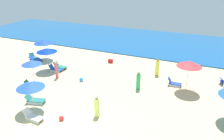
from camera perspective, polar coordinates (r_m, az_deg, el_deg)
The scene contains 22 objects.
ground_plane at distance 14.62m, azimuth -12.96°, elevation -16.80°, with size 60.00×60.00×0.00m, color beige.
ocean at distance 33.72m, azimuth 10.48°, elevation 7.14°, with size 60.00×14.08×0.12m, color #1B599B.
umbrella_0 at distance 23.55m, azimuth -16.50°, elevation 4.95°, with size 2.10×2.10×2.41m.
lounge_chair_0_0 at distance 23.74m, azimuth -14.42°, elevation 0.23°, with size 1.39×0.65×0.70m.
lounge_chair_0_1 at distance 24.21m, azimuth -13.34°, elevation 0.90°, with size 1.39×0.67×0.76m.
umbrella_1 at distance 16.79m, azimuth -20.33°, elevation -3.69°, with size 2.02×2.02×2.26m.
lounge_chair_1_0 at distance 16.56m, azimuth -19.76°, elevation -11.25°, with size 1.54×0.67×0.71m.
lounge_chair_1_1 at distance 18.48m, azimuth -19.26°, elevation -7.33°, with size 1.60×0.99×0.68m.
umbrella_3 at distance 19.43m, azimuth 19.35°, elevation 1.56°, with size 2.08×2.08×2.74m.
lounge_chair_3_0 at distance 20.80m, azimuth 15.71°, elevation -3.27°, with size 1.25×0.60×0.76m.
umbrella_4 at distance 21.09m, azimuth -20.06°, elevation 1.86°, with size 1.82×1.82×2.26m.
lounge_chair_4_0 at distance 20.97m, azimuth -20.05°, elevation -3.63°, with size 1.35×0.98×0.70m.
umbrella_5 at distance 26.84m, azimuth -17.23°, elevation 7.04°, with size 2.30×2.30×2.43m.
lounge_chair_5_0 at distance 27.09m, azimuth -19.15°, elevation 2.58°, with size 1.57×0.88×0.63m.
lounge_chair_5_1 at distance 27.89m, azimuth -19.49°, elevation 3.09°, with size 1.49×0.99×0.68m.
beachgoer_0 at distance 15.78m, azimuth -3.92°, elevation -9.51°, with size 0.51×0.51×1.59m.
beachgoer_2 at distance 21.91m, azimuth -14.14°, elevation -0.09°, with size 0.40×0.40×1.71m.
beachgoer_3 at distance 22.39m, azimuth 11.60°, elevation 0.63°, with size 0.46×0.46×1.74m.
beachgoer_6 at distance 19.34m, azimuth 6.81°, elevation -2.86°, with size 0.37×0.37×1.69m.
cooler_box_0 at distance 25.28m, azimuth -0.37°, elevation 2.34°, with size 0.51×0.35×0.40m, color red.
beach_ball_1 at distance 16.00m, azimuth -12.93°, elevation -12.01°, with size 0.35×0.35×0.35m, color red.
beach_ball_2 at distance 21.09m, azimuth -7.94°, elevation -2.41°, with size 0.38×0.38×0.38m, color #3097E2.
Camera 1 is at (7.22, -8.66, 9.30)m, focal length 35.42 mm.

